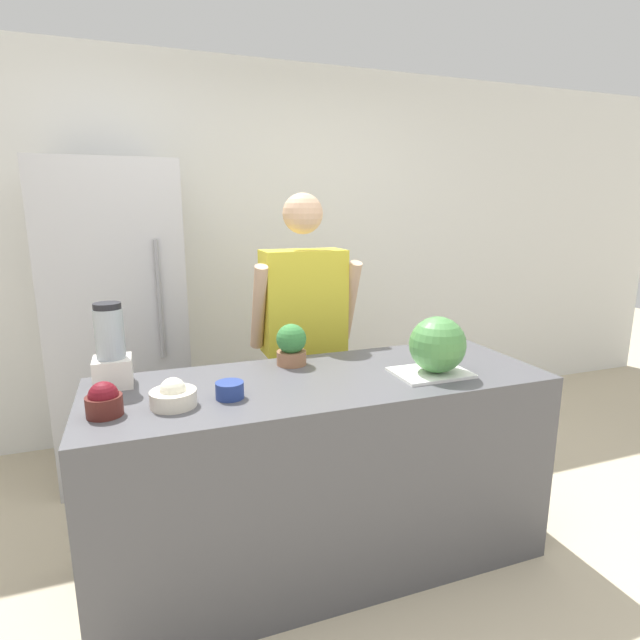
# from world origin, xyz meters

# --- Properties ---
(ground_plane) EXTENTS (14.00, 14.00, 0.00)m
(ground_plane) POSITION_xyz_m (0.00, 0.00, 0.00)
(ground_plane) COLOR beige
(wall_back) EXTENTS (8.00, 0.06, 2.60)m
(wall_back) POSITION_xyz_m (0.00, 2.04, 1.30)
(wall_back) COLOR white
(wall_back) RESTS_ON ground_plane
(counter_island) EXTENTS (1.97, 0.71, 0.88)m
(counter_island) POSITION_xyz_m (0.00, 0.35, 0.44)
(counter_island) COLOR #4C4C51
(counter_island) RESTS_ON ground_plane
(refrigerator) EXTENTS (0.75, 0.76, 1.86)m
(refrigerator) POSITION_xyz_m (-0.84, 1.62, 0.93)
(refrigerator) COLOR #B7B7BC
(refrigerator) RESTS_ON ground_plane
(person) EXTENTS (0.60, 0.27, 1.69)m
(person) POSITION_xyz_m (0.14, 1.03, 0.86)
(person) COLOR gray
(person) RESTS_ON ground_plane
(cutting_board) EXTENTS (0.33, 0.24, 0.01)m
(cutting_board) POSITION_xyz_m (0.47, 0.24, 0.89)
(cutting_board) COLOR white
(cutting_board) RESTS_ON counter_island
(watermelon) EXTENTS (0.25, 0.25, 0.25)m
(watermelon) POSITION_xyz_m (0.48, 0.22, 1.02)
(watermelon) COLOR #4C8C47
(watermelon) RESTS_ON cutting_board
(bowl_cherries) EXTENTS (0.13, 0.13, 0.12)m
(bowl_cherries) POSITION_xyz_m (-0.86, 0.24, 0.94)
(bowl_cherries) COLOR #511E19
(bowl_cherries) RESTS_ON counter_island
(bowl_cream) EXTENTS (0.17, 0.17, 0.11)m
(bowl_cream) POSITION_xyz_m (-0.63, 0.25, 0.93)
(bowl_cream) COLOR beige
(bowl_cream) RESTS_ON counter_island
(bowl_small_blue) EXTENTS (0.11, 0.11, 0.06)m
(bowl_small_blue) POSITION_xyz_m (-0.42, 0.26, 0.92)
(bowl_small_blue) COLOR navy
(bowl_small_blue) RESTS_ON counter_island
(blender) EXTENTS (0.15, 0.15, 0.35)m
(blender) POSITION_xyz_m (-0.84, 0.56, 1.03)
(blender) COLOR silver
(blender) RESTS_ON counter_island
(potted_plant) EXTENTS (0.14, 0.14, 0.19)m
(potted_plant) POSITION_xyz_m (-0.07, 0.59, 0.98)
(potted_plant) COLOR #996647
(potted_plant) RESTS_ON counter_island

